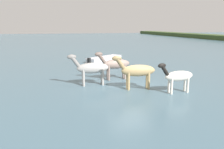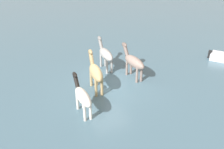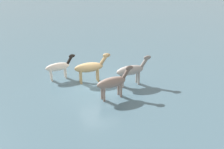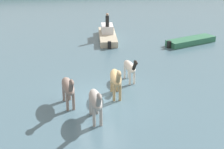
# 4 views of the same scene
# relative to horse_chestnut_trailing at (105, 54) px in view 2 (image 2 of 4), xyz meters

# --- Properties ---
(ground_plane) EXTENTS (201.18, 201.18, 0.00)m
(ground_plane) POSITION_rel_horse_chestnut_trailing_xyz_m (0.72, 2.27, -1.12)
(ground_plane) COLOR #476675
(horse_chestnut_trailing) EXTENTS (0.65, 2.60, 2.03)m
(horse_chestnut_trailing) POSITION_rel_horse_chestnut_trailing_xyz_m (0.00, 0.00, 0.00)
(horse_chestnut_trailing) COLOR #9E9993
(horse_chestnut_trailing) RESTS_ON ground_plane
(horse_dark_mare) EXTENTS (0.74, 2.58, 2.00)m
(horse_dark_mare) POSITION_rel_horse_chestnut_trailing_xyz_m (-1.15, 1.90, -0.01)
(horse_dark_mare) COLOR gray
(horse_dark_mare) RESTS_ON ground_plane
(horse_lead) EXTENTS (0.62, 2.27, 1.76)m
(horse_lead) POSITION_rel_horse_chestnut_trailing_xyz_m (2.92, 4.42, -0.15)
(horse_lead) COLOR silver
(horse_lead) RESTS_ON ground_plane
(horse_pinto_flank) EXTENTS (0.81, 2.65, 2.05)m
(horse_pinto_flank) POSITION_rel_horse_chestnut_trailing_xyz_m (1.58, 2.47, 0.01)
(horse_pinto_flank) COLOR tan
(horse_pinto_flank) RESTS_ON ground_plane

